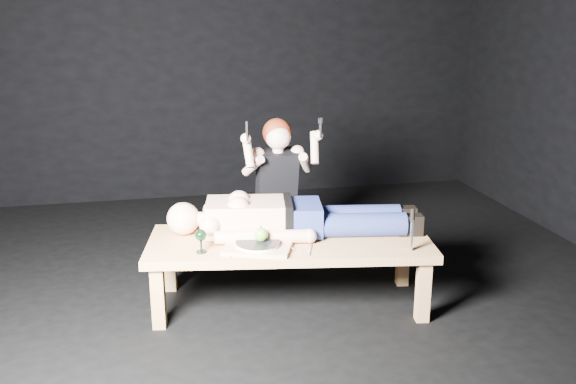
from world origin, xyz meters
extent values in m
plane|color=black|center=(0.00, 0.00, 0.00)|extent=(5.00, 5.00, 0.00)
plane|color=black|center=(0.00, 2.50, 1.50)|extent=(5.00, 0.00, 5.00)
cube|color=tan|center=(-0.03, -0.15, 0.23)|extent=(1.87, 0.94, 0.45)
cube|color=tan|center=(-0.26, -0.27, 0.46)|extent=(0.47, 0.41, 0.02)
cylinder|color=white|center=(-0.26, -0.27, 0.48)|extent=(0.34, 0.34, 0.02)
sphere|color=#50982E|center=(-0.23, -0.26, 0.54)|extent=(0.09, 0.09, 0.09)
cube|color=#B2B2B7|center=(-0.42, -0.30, 0.45)|extent=(0.09, 0.18, 0.01)
cube|color=#B2B2B7|center=(0.05, -0.36, 0.45)|extent=(0.08, 0.18, 0.01)
cube|color=#B2B2B7|center=(-0.07, -0.26, 0.45)|extent=(0.07, 0.19, 0.01)
camera|label=1|loc=(-0.82, -3.81, 1.85)|focal=39.10mm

